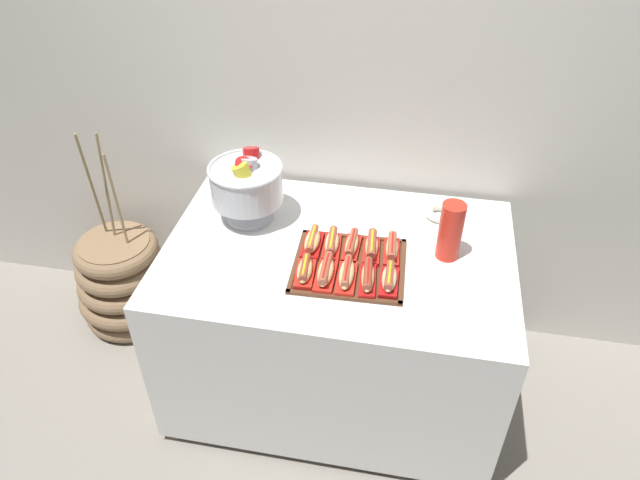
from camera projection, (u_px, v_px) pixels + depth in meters
name	position (u px, v px, depth m)	size (l,w,h in m)	color
ground_plane	(335.00, 380.00, 2.72)	(10.00, 10.00, 0.00)	gray
back_wall	(362.00, 64.00, 2.32)	(6.00, 0.10, 2.60)	silver
buffet_table	(336.00, 318.00, 2.47)	(1.33, 0.90, 0.77)	white
floor_vase	(125.00, 281.00, 2.90)	(0.48, 0.48, 1.05)	#896B4C
serving_tray	(349.00, 266.00, 2.16)	(0.42, 0.37, 0.01)	#56331E
hot_dog_0	(305.00, 271.00, 2.09)	(0.08, 0.16, 0.06)	red
hot_dog_1	(326.00, 272.00, 2.08)	(0.07, 0.18, 0.06)	red
hot_dog_2	(347.00, 275.00, 2.08)	(0.07, 0.18, 0.06)	red
hot_dog_3	(368.00, 277.00, 2.07)	(0.07, 0.18, 0.06)	#B21414
hot_dog_4	(389.00, 279.00, 2.06)	(0.07, 0.16, 0.06)	#B21414
hot_dog_5	(312.00, 242.00, 2.22)	(0.07, 0.16, 0.06)	#B21414
hot_dog_6	(332.00, 244.00, 2.21)	(0.08, 0.17, 0.06)	red
hot_dog_7	(352.00, 245.00, 2.20)	(0.06, 0.17, 0.06)	red
hot_dog_8	(372.00, 247.00, 2.19)	(0.07, 0.16, 0.06)	red
hot_dog_9	(392.00, 249.00, 2.19)	(0.07, 0.16, 0.06)	red
punch_bowl	(247.00, 183.00, 2.30)	(0.30, 0.30, 0.29)	silver
cup_stack	(451.00, 231.00, 2.14)	(0.09, 0.09, 0.23)	red
donut	(440.00, 213.00, 2.40)	(0.12, 0.12, 0.04)	silver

